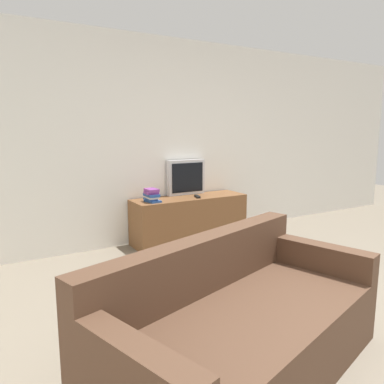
% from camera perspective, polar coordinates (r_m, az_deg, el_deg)
% --- Properties ---
extents(ground_plane, '(14.00, 14.00, 0.00)m').
position_cam_1_polar(ground_plane, '(3.00, 25.54, -20.56)').
color(ground_plane, '#756B5B').
extents(wall_back, '(9.00, 0.06, 2.60)m').
position_cam_1_polar(wall_back, '(4.95, -3.84, 7.73)').
color(wall_back, white).
rests_on(wall_back, ground_plane).
extents(tv_stand, '(1.53, 0.46, 0.59)m').
position_cam_1_polar(tv_stand, '(4.92, -0.38, -4.11)').
color(tv_stand, brown).
rests_on(tv_stand, ground_plane).
extents(television, '(0.54, 0.09, 0.47)m').
position_cam_1_polar(television, '(5.01, -0.90, 2.26)').
color(television, silver).
rests_on(television, tv_stand).
extents(couch, '(2.06, 1.38, 0.78)m').
position_cam_1_polar(couch, '(2.40, 7.47, -20.11)').
color(couch, '#4C3323').
rests_on(couch, ground_plane).
extents(book_stack, '(0.17, 0.23, 0.16)m').
position_cam_1_polar(book_stack, '(4.54, -6.18, -0.50)').
color(book_stack, '#23478E').
rests_on(book_stack, tv_stand).
extents(remote_on_stand, '(0.09, 0.17, 0.02)m').
position_cam_1_polar(remote_on_stand, '(4.82, 0.82, -0.68)').
color(remote_on_stand, black).
rests_on(remote_on_stand, tv_stand).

